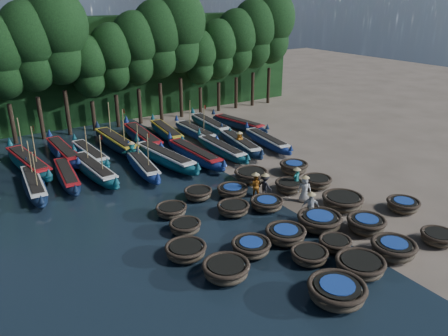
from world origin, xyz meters
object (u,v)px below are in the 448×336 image
coracle_3 (393,249)px  coracle_21 (198,193)px  coracle_13 (319,221)px  long_boat_16 (210,125)px  coracle_18 (289,186)px  fisherman_4 (310,206)px  coracle_23 (251,175)px  coracle_4 (438,237)px  long_boat_11 (90,154)px  fisherman_1 (296,178)px  coracle_7 (335,244)px  long_boat_10 (63,152)px  coracle_8 (366,224)px  long_boat_17 (239,124)px  coracle_6 (309,255)px  coracle_9 (403,205)px  long_boat_3 (142,165)px  fisherman_6 (240,141)px  coracle_12 (286,234)px  fisherman_0 (305,188)px  fisherman_3 (265,185)px  coracle_1 (337,292)px  long_boat_4 (165,157)px  long_boat_12 (116,142)px  long_boat_13 (142,137)px  coracle_15 (185,227)px  coracle_10 (186,251)px  coracle_11 (251,247)px  coracle_14 (343,201)px  long_boat_0 (34,185)px  coracle_19 (317,182)px  coracle_2 (360,265)px  coracle_20 (171,210)px  long_boat_9 (28,163)px  coracle_24 (294,167)px  long_boat_1 (67,175)px  long_boat_5 (195,154)px  coracle_16 (233,208)px  long_boat_6 (221,149)px  fisherman_2 (255,185)px  coracle_5 (226,270)px  coracle_17 (267,204)px  long_boat_14 (167,132)px  long_boat_8 (267,141)px

coracle_3 → coracle_21: bearing=113.3°
coracle_13 → long_boat_16: long_boat_16 is taller
coracle_18 → fisherman_4: fisherman_4 is taller
coracle_23 → coracle_4: bearing=-74.9°
long_boat_11 → fisherman_1: (9.40, -13.06, 0.39)m
coracle_7 → coracle_13: (0.87, 1.97, 0.12)m
long_boat_10 → coracle_8: bearing=-64.1°
long_boat_17 → fisherman_1: size_ratio=4.30×
coracle_4 → coracle_6: bearing=160.4°
coracle_9 → long_boat_3: bearing=126.1°
long_boat_16 → coracle_3: bearing=-94.8°
fisherman_6 → long_boat_16: bearing=96.9°
coracle_3 → long_boat_11: size_ratio=0.35×
coracle_12 → fisherman_0: bearing=36.2°
coracle_13 → fisherman_6: (3.76, 12.86, 0.36)m
long_boat_17 → fisherman_3: 15.07m
coracle_1 → coracle_18: bearing=59.1°
coracle_9 → long_boat_4: bearing=120.0°
coracle_3 → long_boat_12: (-5.50, 22.82, 0.11)m
coracle_8 → long_boat_13: (-3.98, 20.46, 0.11)m
coracle_7 → coracle_15: 7.79m
coracle_10 → fisherman_0: (9.04, 1.44, 0.50)m
coracle_7 → coracle_11: bearing=151.8°
coracle_14 → long_boat_3: 14.20m
long_boat_0 → coracle_19: bearing=-27.1°
coracle_11 → coracle_23: bearing=53.5°
coracle_3 → coracle_23: size_ratio=0.95×
coracle_4 → long_boat_11: size_ratio=0.24×
coracle_2 → fisherman_3: (1.41, 8.79, 0.39)m
coracle_8 → coracle_20: (-7.86, 7.39, -0.13)m
coracle_18 → long_boat_9: bearing=135.4°
coracle_3 → long_boat_10: long_boat_10 is taller
coracle_24 → long_boat_10: long_boat_10 is taller
fisherman_3 → long_boat_1: bearing=30.4°
long_boat_5 → long_boat_11: bearing=142.4°
coracle_11 → fisherman_3: 6.68m
coracle_3 → coracle_16: size_ratio=1.34×
coracle_14 → coracle_15: 9.56m
coracle_24 → coracle_20: bearing=-174.4°
coracle_8 → long_boat_16: 21.00m
long_boat_6 → fisherman_2: size_ratio=4.23×
coracle_4 → coracle_12: 7.77m
long_boat_1 → fisherman_3: 13.43m
long_boat_13 → fisherman_4: size_ratio=4.75×
coracle_2 → coracle_5: size_ratio=0.86×
coracle_3 → coracle_17: 7.61m
long_boat_13 → long_boat_14: size_ratio=1.14×
coracle_18 → fisherman_0: bearing=-97.3°
long_boat_3 → long_boat_14: bearing=58.2°
long_boat_1 → long_boat_8: bearing=0.1°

